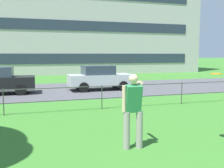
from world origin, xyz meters
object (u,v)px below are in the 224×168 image
object	(u,v)px
person_thrower	(133,109)
apartment_building_background	(88,3)
car_silver_far_left	(100,78)
frisbee	(216,74)

from	to	relation	value
person_thrower	apartment_building_background	bearing A→B (deg)	79.55
car_silver_far_left	apartment_building_background	distance (m)	21.40
frisbee	car_silver_far_left	distance (m)	10.66
car_silver_far_left	person_thrower	bearing A→B (deg)	-100.60
frisbee	apartment_building_background	xyz separation A→B (m)	(3.43, 30.02, 7.31)
frisbee	apartment_building_background	distance (m)	31.08
person_thrower	car_silver_far_left	world-z (taller)	person_thrower
apartment_building_background	car_silver_far_left	bearing A→B (deg)	-100.36
car_silver_far_left	apartment_building_background	world-z (taller)	apartment_building_background
car_silver_far_left	apartment_building_background	xyz separation A→B (m)	(3.55, 19.40, 8.30)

